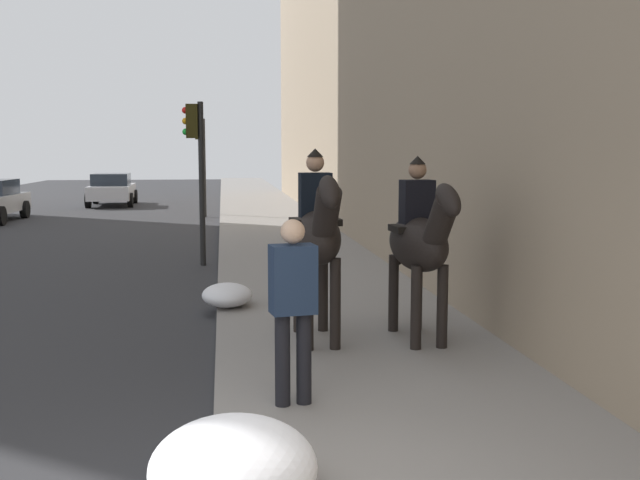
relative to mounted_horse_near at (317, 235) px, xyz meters
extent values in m
ellipsoid|color=black|center=(0.08, 0.00, -0.04)|extent=(1.51, 0.59, 0.66)
cylinder|color=black|center=(-0.37, -0.17, -0.77)|extent=(0.13, 0.13, 1.07)
cylinder|color=black|center=(-0.37, 0.15, -0.77)|extent=(0.13, 0.13, 1.07)
cylinder|color=black|center=(0.53, -0.15, -0.77)|extent=(0.13, 0.13, 1.07)
cylinder|color=black|center=(0.53, 0.17, -0.77)|extent=(0.13, 0.13, 1.07)
cylinder|color=black|center=(-0.69, -0.02, 0.31)|extent=(0.64, 0.29, 0.68)
ellipsoid|color=black|center=(-0.90, -0.02, 0.56)|extent=(0.63, 0.23, 0.49)
cylinder|color=black|center=(0.79, 0.02, -0.14)|extent=(0.28, 0.11, 0.55)
cube|color=black|center=(0.13, 0.00, 0.14)|extent=(0.45, 0.61, 0.08)
cube|color=black|center=(0.13, 0.00, 0.46)|extent=(0.29, 0.39, 0.55)
sphere|color=tan|center=(0.13, 0.00, 0.85)|extent=(0.22, 0.22, 0.22)
cone|color=black|center=(0.13, 0.00, 0.97)|extent=(0.20, 0.20, 0.10)
ellipsoid|color=black|center=(-0.03, -1.23, -0.13)|extent=(1.53, 0.66, 0.66)
cylinder|color=black|center=(-0.47, -1.42, -0.82)|extent=(0.13, 0.13, 0.99)
cylinder|color=black|center=(-0.49, -1.10, -0.82)|extent=(0.13, 0.13, 0.99)
cylinder|color=black|center=(0.43, -1.36, -0.82)|extent=(0.13, 0.13, 0.99)
cylinder|color=black|center=(0.41, -1.04, -0.82)|extent=(0.13, 0.13, 0.99)
cylinder|color=black|center=(-0.80, -1.28, 0.22)|extent=(0.65, 0.32, 0.68)
ellipsoid|color=black|center=(-1.01, -1.30, 0.47)|extent=(0.64, 0.26, 0.49)
cylinder|color=black|center=(0.68, -1.18, -0.23)|extent=(0.29, 0.12, 0.55)
cube|color=black|center=(0.02, -1.23, 0.06)|extent=(0.48, 0.63, 0.08)
cube|color=black|center=(0.02, -1.23, 0.37)|extent=(0.30, 0.40, 0.55)
sphere|color=#8C664C|center=(0.02, -1.23, 0.77)|extent=(0.22, 0.22, 0.22)
cone|color=black|center=(0.02, -1.23, 0.89)|extent=(0.21, 0.21, 0.10)
cylinder|color=black|center=(-2.21, 0.60, -0.88)|extent=(0.14, 0.14, 0.85)
cylinder|color=black|center=(-2.18, 0.40, -0.88)|extent=(0.14, 0.14, 0.85)
cube|color=#1E2D47|center=(-2.20, 0.50, -0.15)|extent=(0.32, 0.44, 0.62)
sphere|color=#D8AD8C|center=(-2.20, 0.50, 0.28)|extent=(0.22, 0.22, 0.22)
cylinder|color=black|center=(16.43, 8.29, -1.11)|extent=(0.64, 0.23, 0.64)
cylinder|color=black|center=(19.19, 8.23, -1.11)|extent=(0.64, 0.23, 0.64)
cube|color=silver|center=(25.20, 6.00, -0.81)|extent=(4.24, 1.92, 0.60)
cube|color=#262D38|center=(24.95, 5.99, -0.25)|extent=(2.07, 1.63, 0.52)
cylinder|color=black|center=(26.46, 6.93, -1.11)|extent=(0.65, 0.25, 0.64)
cylinder|color=black|center=(26.53, 5.17, -1.11)|extent=(0.65, 0.25, 0.64)
cylinder|color=black|center=(23.88, 6.82, -1.11)|extent=(0.65, 0.25, 0.64)
cylinder|color=black|center=(23.95, 5.07, -1.11)|extent=(0.65, 0.25, 0.64)
cylinder|color=black|center=(7.02, 1.54, 0.29)|extent=(0.12, 0.12, 3.44)
cube|color=#2D280C|center=(7.02, 1.72, 1.61)|extent=(0.20, 0.24, 0.70)
sphere|color=red|center=(7.02, 1.85, 1.83)|extent=(0.14, 0.14, 0.14)
sphere|color=orange|center=(7.02, 1.85, 1.61)|extent=(0.14, 0.14, 0.14)
sphere|color=green|center=(7.02, 1.85, 1.39)|extent=(0.14, 0.14, 0.14)
cylinder|color=black|center=(18.77, 1.76, 0.37)|extent=(0.12, 0.12, 3.59)
cube|color=#2D280C|center=(18.77, 1.94, 1.76)|extent=(0.20, 0.24, 0.70)
sphere|color=red|center=(18.77, 2.07, 1.98)|extent=(0.14, 0.14, 0.14)
sphere|color=orange|center=(18.77, 2.07, 1.76)|extent=(0.14, 0.14, 0.14)
sphere|color=green|center=(18.77, 2.07, 1.54)|extent=(0.14, 0.14, 0.14)
ellipsoid|color=white|center=(-4.03, 1.07, -1.06)|extent=(1.44, 1.11, 0.50)
ellipsoid|color=white|center=(2.24, 1.07, -1.14)|extent=(0.97, 0.75, 0.34)
camera|label=1|loc=(-8.71, 1.11, 0.99)|focal=41.52mm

